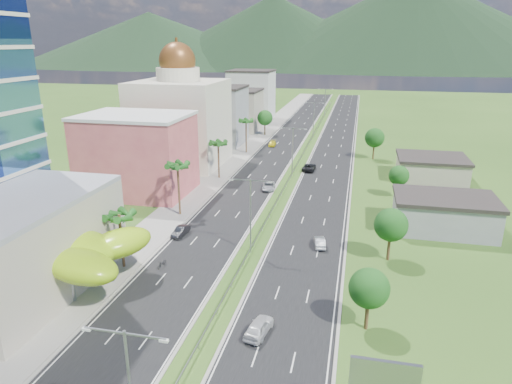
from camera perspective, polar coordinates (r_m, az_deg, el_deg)
The scene contains 35 objects.
ground at distance 57.16m, azimuth -3.04°, elevation -11.84°, with size 500.00×500.00×0.00m, color #2D5119.
road_left at distance 142.05m, azimuth 3.88°, elevation 6.60°, with size 11.00×260.00×0.04m, color black.
road_right at distance 140.59m, azimuth 9.97°, elevation 6.24°, with size 11.00×260.00×0.04m, color black.
sidewalk_left at distance 143.78m, azimuth 0.12°, elevation 6.79°, with size 7.00×260.00×0.12m, color gray.
median_guardrail at distance 123.51m, azimuth 6.02°, elevation 5.05°, with size 0.10×216.06×0.76m.
streetlight_median_b at distance 63.05m, azimuth -0.70°, elevation -2.06°, with size 6.04×0.25×11.00m.
streetlight_median_c at distance 100.88m, azimuth 4.60°, elevation 5.67°, with size 6.04×0.25×11.00m.
streetlight_median_d at distance 144.83m, azimuth 7.23°, elevation 9.42°, with size 6.04×0.25×11.00m.
streetlight_median_e at distance 189.28m, azimuth 8.65°, elevation 11.42°, with size 6.04×0.25×11.00m.
lime_canopy at distance 59.94m, azimuth -23.10°, elevation -6.54°, with size 18.00×15.00×7.40m.
pink_shophouse at distance 92.27m, azimuth -14.62°, elevation 4.42°, with size 20.00×15.00×15.00m, color #C04F56.
domed_building at distance 112.03m, azimuth -9.45°, elevation 9.14°, with size 20.00×20.00×28.70m.
midrise_grey at distance 135.45m, azimuth -5.01°, elevation 9.43°, with size 16.00×15.00×16.00m, color gray.
midrise_beige at distance 156.54m, azimuth -2.54°, elevation 10.11°, with size 16.00×15.00×13.00m, color #A9A18B.
midrise_white at distance 178.34m, azimuth -0.57°, elevation 11.94°, with size 16.00×15.00×18.00m, color silver.
billboard at distance 38.31m, azimuth 15.73°, elevation -21.76°, with size 5.20×0.35×6.20m.
shed_near at distance 78.37m, azimuth 22.42°, elevation -2.67°, with size 15.00×10.00×5.00m, color gray.
shed_far at distance 107.09m, azimuth 21.05°, elevation 2.73°, with size 14.00×12.00×4.40m, color #A9A18B.
palm_tree_b at distance 61.43m, azimuth -16.72°, elevation -3.11°, with size 3.60×3.60×8.10m.
palm_tree_c at distance 78.06m, azimuth -9.78°, elevation 3.04°, with size 3.60×3.60×9.60m.
palm_tree_d at distance 99.30m, azimuth -4.74°, elevation 5.93°, with size 3.60×3.60×8.60m.
palm_tree_e at distance 122.79m, azimuth -1.25°, elevation 8.73°, with size 3.60×3.60×9.40m.
leafy_tree_lfar at distance 147.30m, azimuth 1.13°, elevation 9.25°, with size 4.90×4.90×8.05m.
leafy_tree_ra at distance 48.79m, azimuth 13.96°, elevation -11.62°, with size 4.20×4.20×6.90m.
leafy_tree_rb at distance 64.17m, azimuth 16.52°, elevation -3.98°, with size 4.55×4.55×7.47m.
leafy_tree_rc at distance 91.18m, azimuth 17.44°, elevation 1.97°, with size 3.85×3.85×6.33m.
leafy_tree_rd at distance 119.82m, azimuth 14.61°, elevation 6.58°, with size 4.90×4.90×8.05m.
mountain_ridge at distance 500.47m, azimuth 18.59°, elevation 14.07°, with size 860.00×140.00×90.00m, color black, non-canonical shape.
car_dark_left at distance 71.83m, azimuth -9.40°, elevation -4.87°, with size 1.46×4.18×1.38m, color black.
car_silver_mid_left at distance 92.62m, azimuth 1.58°, elevation 0.74°, with size 2.39×5.19×1.44m, color #A3A6AB.
car_yellow_far_left at distance 132.32m, azimuth 2.04°, elevation 6.06°, with size 1.89×4.64×1.35m, color gold.
car_white_near_right at distance 48.74m, azimuth 0.36°, elevation -16.51°, with size 1.90×4.72×1.61m, color silver.
car_silver_right at distance 67.90m, azimuth 7.98°, elevation -6.20°, with size 1.45×4.17×1.37m, color #9A9EA2.
car_dark_far_right at distance 107.32m, azimuth 6.65°, elevation 3.13°, with size 2.67×5.79×1.61m, color black.
motorcycle at distance 62.64m, azimuth -11.67°, elevation -8.62°, with size 0.64×2.12×1.35m, color black.
Camera 1 is at (13.78, -47.50, 28.64)m, focal length 32.00 mm.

